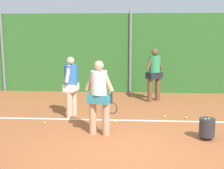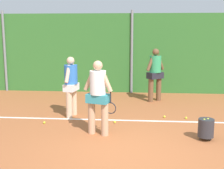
{
  "view_description": "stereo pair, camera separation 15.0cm",
  "coord_description": "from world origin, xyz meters",
  "px_view_note": "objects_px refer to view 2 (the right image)",
  "views": [
    {
      "loc": [
        0.07,
        -6.07,
        2.51
      ],
      "look_at": [
        -0.51,
        2.73,
        0.93
      ],
      "focal_mm": 49.02,
      "sensor_mm": 36.0,
      "label": 1
    },
    {
      "loc": [
        0.22,
        -6.06,
        2.51
      ],
      "look_at": [
        -0.51,
        2.73,
        0.93
      ],
      "focal_mm": 49.02,
      "sensor_mm": 36.0,
      "label": 2
    }
  ],
  "objects_px": {
    "player_backcourt_far": "(155,72)",
    "tennis_ball_7": "(115,122)",
    "tennis_ball_0": "(186,118)",
    "tennis_ball_6": "(44,123)",
    "player_foreground_near": "(98,94)",
    "player_midcourt": "(71,83)",
    "tennis_ball_8": "(104,111)",
    "tennis_ball_1": "(164,117)",
    "ball_hopper": "(206,128)"
  },
  "relations": [
    {
      "from": "player_backcourt_far",
      "to": "tennis_ball_7",
      "type": "xyz_separation_m",
      "value": [
        -1.22,
        -2.73,
        -1.02
      ]
    },
    {
      "from": "tennis_ball_0",
      "to": "tennis_ball_6",
      "type": "bearing_deg",
      "value": -168.84
    },
    {
      "from": "player_foreground_near",
      "to": "tennis_ball_7",
      "type": "distance_m",
      "value": 1.38
    },
    {
      "from": "player_midcourt",
      "to": "tennis_ball_8",
      "type": "xyz_separation_m",
      "value": [
        0.89,
        0.55,
        -0.95
      ]
    },
    {
      "from": "player_backcourt_far",
      "to": "tennis_ball_6",
      "type": "relative_size",
      "value": 28.25
    },
    {
      "from": "tennis_ball_0",
      "to": "tennis_ball_1",
      "type": "height_order",
      "value": "same"
    },
    {
      "from": "tennis_ball_8",
      "to": "tennis_ball_1",
      "type": "bearing_deg",
      "value": -15.51
    },
    {
      "from": "player_midcourt",
      "to": "tennis_ball_1",
      "type": "height_order",
      "value": "player_midcourt"
    },
    {
      "from": "tennis_ball_1",
      "to": "tennis_ball_8",
      "type": "xyz_separation_m",
      "value": [
        -1.81,
        0.5,
        0.0
      ]
    },
    {
      "from": "tennis_ball_1",
      "to": "tennis_ball_7",
      "type": "xyz_separation_m",
      "value": [
        -1.39,
        -0.63,
        0.0
      ]
    },
    {
      "from": "player_foreground_near",
      "to": "player_backcourt_far",
      "type": "distance_m",
      "value": 3.97
    },
    {
      "from": "tennis_ball_0",
      "to": "ball_hopper",
      "type": "bearing_deg",
      "value": -83.73
    },
    {
      "from": "player_midcourt",
      "to": "tennis_ball_7",
      "type": "distance_m",
      "value": 1.72
    },
    {
      "from": "player_midcourt",
      "to": "player_backcourt_far",
      "type": "distance_m",
      "value": 3.32
    },
    {
      "from": "tennis_ball_6",
      "to": "tennis_ball_0",
      "type": "bearing_deg",
      "value": 11.16
    },
    {
      "from": "tennis_ball_6",
      "to": "tennis_ball_1",
      "type": "bearing_deg",
      "value": 14.42
    },
    {
      "from": "player_midcourt",
      "to": "tennis_ball_6",
      "type": "height_order",
      "value": "player_midcourt"
    },
    {
      "from": "tennis_ball_8",
      "to": "tennis_ball_7",
      "type": "bearing_deg",
      "value": -69.66
    },
    {
      "from": "tennis_ball_0",
      "to": "tennis_ball_7",
      "type": "distance_m",
      "value": 2.07
    },
    {
      "from": "ball_hopper",
      "to": "tennis_ball_6",
      "type": "bearing_deg",
      "value": 167.63
    },
    {
      "from": "player_midcourt",
      "to": "player_backcourt_far",
      "type": "bearing_deg",
      "value": -37.78
    },
    {
      "from": "ball_hopper",
      "to": "tennis_ball_6",
      "type": "distance_m",
      "value": 4.19
    },
    {
      "from": "tennis_ball_0",
      "to": "tennis_ball_8",
      "type": "bearing_deg",
      "value": 166.51
    },
    {
      "from": "tennis_ball_0",
      "to": "tennis_ball_6",
      "type": "height_order",
      "value": "same"
    },
    {
      "from": "ball_hopper",
      "to": "tennis_ball_6",
      "type": "height_order",
      "value": "ball_hopper"
    },
    {
      "from": "player_midcourt",
      "to": "tennis_ball_6",
      "type": "distance_m",
      "value": 1.37
    },
    {
      "from": "tennis_ball_0",
      "to": "tennis_ball_8",
      "type": "distance_m",
      "value": 2.49
    },
    {
      "from": "player_backcourt_far",
      "to": "tennis_ball_0",
      "type": "height_order",
      "value": "player_backcourt_far"
    },
    {
      "from": "tennis_ball_1",
      "to": "tennis_ball_7",
      "type": "relative_size",
      "value": 1.0
    },
    {
      "from": "player_midcourt",
      "to": "tennis_ball_8",
      "type": "distance_m",
      "value": 1.41
    },
    {
      "from": "player_backcourt_far",
      "to": "tennis_ball_0",
      "type": "xyz_separation_m",
      "value": [
        0.78,
        -2.17,
        -1.02
      ]
    },
    {
      "from": "ball_hopper",
      "to": "tennis_ball_0",
      "type": "relative_size",
      "value": 7.78
    },
    {
      "from": "ball_hopper",
      "to": "tennis_ball_0",
      "type": "bearing_deg",
      "value": 96.27
    },
    {
      "from": "tennis_ball_0",
      "to": "player_backcourt_far",
      "type": "bearing_deg",
      "value": 109.7
    },
    {
      "from": "tennis_ball_7",
      "to": "tennis_ball_8",
      "type": "distance_m",
      "value": 1.21
    },
    {
      "from": "player_foreground_near",
      "to": "tennis_ball_1",
      "type": "distance_m",
      "value": 2.52
    },
    {
      "from": "tennis_ball_1",
      "to": "ball_hopper",
      "type": "bearing_deg",
      "value": -65.63
    },
    {
      "from": "player_backcourt_far",
      "to": "tennis_ball_8",
      "type": "xyz_separation_m",
      "value": [
        -1.64,
        -1.59,
        -1.02
      ]
    },
    {
      "from": "player_midcourt",
      "to": "ball_hopper",
      "type": "relative_size",
      "value": 3.41
    },
    {
      "from": "tennis_ball_1",
      "to": "tennis_ball_8",
      "type": "distance_m",
      "value": 1.88
    },
    {
      "from": "player_backcourt_far",
      "to": "tennis_ball_7",
      "type": "relative_size",
      "value": 28.25
    },
    {
      "from": "tennis_ball_0",
      "to": "tennis_ball_1",
      "type": "xyz_separation_m",
      "value": [
        -0.61,
        0.08,
        0.0
      ]
    },
    {
      "from": "player_midcourt",
      "to": "tennis_ball_1",
      "type": "relative_size",
      "value": 26.54
    },
    {
      "from": "player_foreground_near",
      "to": "tennis_ball_8",
      "type": "distance_m",
      "value": 2.28
    },
    {
      "from": "player_midcourt",
      "to": "tennis_ball_1",
      "type": "xyz_separation_m",
      "value": [
        2.71,
        0.05,
        -0.95
      ]
    },
    {
      "from": "tennis_ball_1",
      "to": "tennis_ball_6",
      "type": "height_order",
      "value": "same"
    },
    {
      "from": "player_foreground_near",
      "to": "tennis_ball_0",
      "type": "height_order",
      "value": "player_foreground_near"
    },
    {
      "from": "ball_hopper",
      "to": "tennis_ball_7",
      "type": "height_order",
      "value": "ball_hopper"
    },
    {
      "from": "player_midcourt",
      "to": "tennis_ball_7",
      "type": "relative_size",
      "value": 26.54
    },
    {
      "from": "player_foreground_near",
      "to": "tennis_ball_0",
      "type": "bearing_deg",
      "value": 50.09
    }
  ]
}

